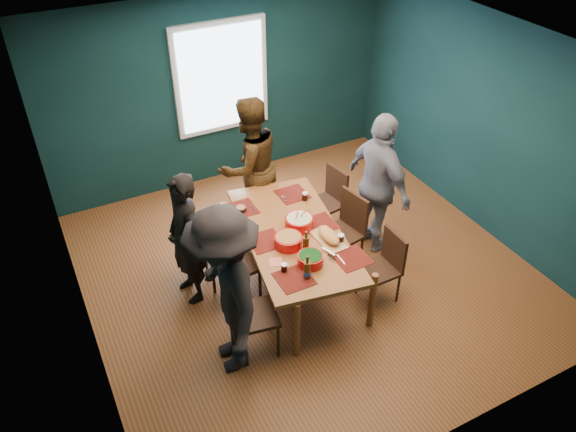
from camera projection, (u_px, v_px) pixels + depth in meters
name	position (u px, v px, depth m)	size (l,w,h in m)	color
room	(297.00, 163.00, 6.19)	(5.01, 5.01, 2.71)	brown
dining_table	(293.00, 238.00, 6.19)	(1.35, 2.18, 0.78)	brown
chair_left_far	(201.00, 239.00, 6.51)	(0.48, 0.48, 0.83)	#321C10
chair_left_mid	(227.00, 261.00, 6.05)	(0.48, 0.48, 1.01)	#321C10
chair_left_near	(245.00, 311.00, 5.49)	(0.51, 0.51, 0.97)	#321C10
chair_right_far	(330.00, 196.00, 7.16)	(0.46, 0.46, 0.89)	#321C10
chair_right_mid	(347.00, 225.00, 6.61)	(0.51, 0.51, 0.96)	#321C10
chair_right_near	(386.00, 262.00, 6.18)	(0.39, 0.39, 0.85)	#321C10
person_far_left	(186.00, 240.00, 6.02)	(0.58, 0.38, 1.58)	black
person_back	(249.00, 166.00, 7.02)	(0.88, 0.69, 1.82)	black
person_right	(379.00, 185.00, 6.67)	(1.07, 0.44, 1.82)	silver
person_near_left	(226.00, 293.00, 5.17)	(1.20, 0.69, 1.85)	black
bowl_salad	(288.00, 241.00, 5.93)	(0.30, 0.30, 0.13)	#BD0C0B
bowl_dumpling	(299.00, 222.00, 6.18)	(0.32, 0.32, 0.29)	#BD0C0B
bowl_herbs	(310.00, 259.00, 5.69)	(0.27, 0.27, 0.12)	#BD0C0B
cutting_board	(329.00, 236.00, 6.00)	(0.27, 0.56, 0.12)	tan
small_bowl	(241.00, 209.00, 6.46)	(0.13, 0.13, 0.05)	black
beer_bottle_a	(307.00, 270.00, 5.50)	(0.08, 0.08, 0.28)	#41240B
beer_bottle_b	(306.00, 244.00, 5.83)	(0.07, 0.07, 0.26)	#41240B
cola_glass_a	(284.00, 267.00, 5.61)	(0.07, 0.07, 0.09)	black
cola_glass_b	(341.00, 238.00, 5.98)	(0.07, 0.07, 0.10)	black
cola_glass_c	(305.00, 196.00, 6.62)	(0.07, 0.07, 0.10)	black
cola_glass_d	(253.00, 235.00, 6.01)	(0.08, 0.08, 0.12)	black
napkin_a	(317.00, 223.00, 6.28)	(0.12, 0.12, 0.00)	#DC6F5C
napkin_b	(276.00, 262.00, 5.75)	(0.14, 0.14, 0.00)	#DC6F5C
napkin_c	(354.00, 263.00, 5.73)	(0.12, 0.12, 0.00)	#DC6F5C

